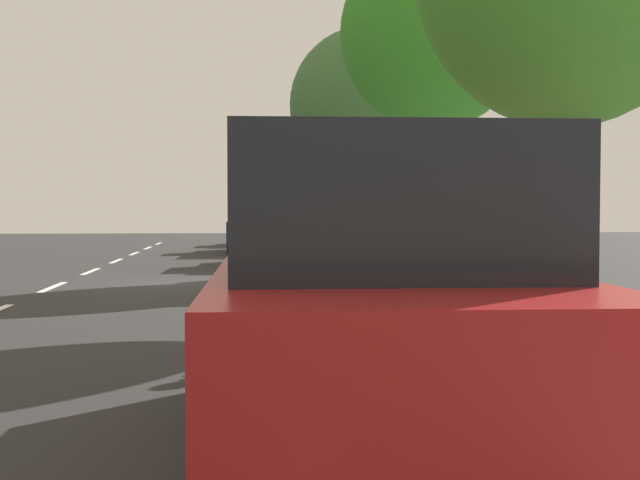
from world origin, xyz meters
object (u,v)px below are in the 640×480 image
object	(u,v)px
parked_sedan_grey_mid	(271,239)
street_tree_mid_block	(433,36)
parked_sedan_white_farthest	(261,228)
street_tree_far_end	(368,106)
parked_sedan_black_second	(280,250)
parked_suv_red_nearest	(371,297)
cyclist_with_backpack	(375,255)
fire_hydrant	(538,348)
parked_pickup_dark_blue_far	(259,227)
bicycle_at_curb	(351,310)

from	to	relation	value
parked_sedan_grey_mid	street_tree_mid_block	world-z (taller)	street_tree_mid_block
parked_sedan_white_farthest	street_tree_far_end	size ratio (longest dim) A/B	0.79
parked_sedan_white_farthest	parked_sedan_black_second	bearing A→B (deg)	-89.99
parked_suv_red_nearest	cyclist_with_backpack	bearing A→B (deg)	80.77
fire_hydrant	street_tree_far_end	bearing A→B (deg)	86.81
parked_sedan_white_farthest	street_tree_far_end	world-z (taller)	street_tree_far_end
parked_sedan_black_second	parked_sedan_grey_mid	size ratio (longest dim) A/B	1.00
parked_sedan_grey_mid	street_tree_mid_block	distance (m)	11.14
parked_sedan_grey_mid	parked_sedan_white_farthest	distance (m)	13.18
cyclist_with_backpack	street_tree_far_end	size ratio (longest dim) A/B	0.30
street_tree_mid_block	street_tree_far_end	xyz separation A→B (m)	(0.00, 6.85, -0.25)
parked_pickup_dark_blue_far	street_tree_mid_block	bearing A→B (deg)	-82.25
parked_sedan_black_second	bicycle_at_curb	bearing A→B (deg)	-85.66
parked_suv_red_nearest	parked_pickup_dark_blue_far	world-z (taller)	parked_suv_red_nearest
parked_sedan_black_second	fire_hydrant	distance (m)	10.98
parked_sedan_grey_mid	street_tree_far_end	world-z (taller)	street_tree_far_end
parked_sedan_white_farthest	bicycle_at_curb	bearing A→B (deg)	-88.84
parked_pickup_dark_blue_far	street_tree_far_end	xyz separation A→B (m)	(2.37, -10.58, 3.10)
parked_sedan_grey_mid	bicycle_at_curb	bearing A→B (deg)	-87.79
street_tree_far_end	parked_sedan_grey_mid	bearing A→B (deg)	121.89
parked_sedan_black_second	parked_pickup_dark_blue_far	world-z (taller)	parked_pickup_dark_blue_far
parked_sedan_black_second	parked_suv_red_nearest	bearing A→B (deg)	-89.65
bicycle_at_curb	street_tree_mid_block	size ratio (longest dim) A/B	0.25
street_tree_mid_block	fire_hydrant	xyz separation A→B (m)	(-0.77, -6.87, -3.69)
parked_pickup_dark_blue_far	street_tree_far_end	world-z (taller)	street_tree_far_end
cyclist_with_backpack	street_tree_far_end	distance (m)	10.80
parked_suv_red_nearest	fire_hydrant	xyz separation A→B (m)	(1.36, 0.75, -0.47)
bicycle_at_curb	street_tree_mid_block	xyz separation A→B (m)	(1.66, 3.01, 3.87)
parked_sedan_black_second	street_tree_far_end	size ratio (longest dim) A/B	0.78
parked_suv_red_nearest	street_tree_mid_block	world-z (taller)	street_tree_mid_block
parked_suv_red_nearest	parked_sedan_grey_mid	xyz separation A→B (m)	(-0.05, 17.97, -0.27)
street_tree_mid_block	cyclist_with_backpack	bearing A→B (deg)	-112.77
parked_sedan_white_farthest	street_tree_mid_block	xyz separation A→B (m)	(2.20, -23.53, 3.50)
parked_sedan_grey_mid	fire_hydrant	size ratio (longest dim) A/B	5.33
parked_suv_red_nearest	cyclist_with_backpack	size ratio (longest dim) A/B	2.73
parked_pickup_dark_blue_far	parked_sedan_grey_mid	bearing A→B (deg)	-88.42
parked_sedan_grey_mid	fire_hydrant	xyz separation A→B (m)	(1.41, -17.22, -0.20)
parked_sedan_grey_mid	fire_hydrant	bearing A→B (deg)	-85.31
parked_sedan_white_farthest	fire_hydrant	distance (m)	30.43
parked_suv_red_nearest	parked_sedan_white_farthest	xyz separation A→B (m)	(-0.07, 31.15, -0.27)
parked_sedan_grey_mid	parked_sedan_white_farthest	bearing A→B (deg)	90.09
parked_sedan_white_farthest	cyclist_with_backpack	distance (m)	26.99
cyclist_with_backpack	parked_pickup_dark_blue_far	bearing A→B (deg)	92.55
parked_pickup_dark_blue_far	street_tree_mid_block	distance (m)	17.91
parked_pickup_dark_blue_far	cyclist_with_backpack	size ratio (longest dim) A/B	3.11
bicycle_at_curb	street_tree_far_end	distance (m)	10.64
parked_pickup_dark_blue_far	street_tree_mid_block	size ratio (longest dim) A/B	0.95
bicycle_at_curb	fire_hydrant	size ratio (longest dim) A/B	1.66
parked_suv_red_nearest	parked_pickup_dark_blue_far	distance (m)	25.05
parked_sedan_white_farthest	cyclist_with_backpack	xyz separation A→B (m)	(0.75, -26.97, 0.31)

